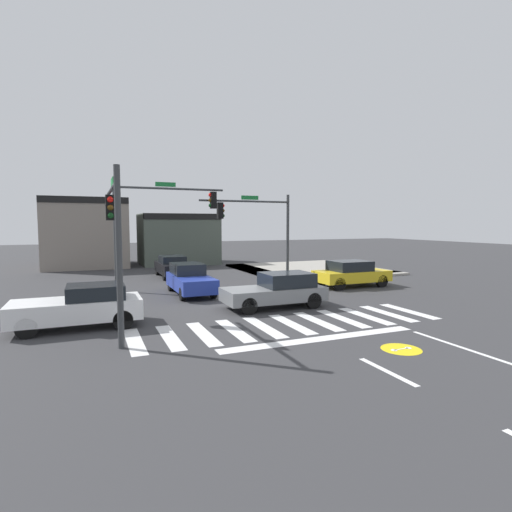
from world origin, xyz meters
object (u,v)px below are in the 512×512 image
(traffic_signal_southwest, at_px, (114,223))
(car_white, at_px, (81,306))
(traffic_signal_northwest, at_px, (160,213))
(car_black, at_px, (172,266))
(car_gray, at_px, (277,290))
(traffic_signal_northeast, at_px, (257,221))
(car_yellow, at_px, (351,273))
(car_blue, at_px, (190,279))

(traffic_signal_southwest, height_order, car_white, traffic_signal_southwest)
(traffic_signal_northwest, relative_size, car_white, 1.42)
(car_white, relative_size, car_black, 0.99)
(car_gray, bearing_deg, traffic_signal_southwest, 12.50)
(car_white, bearing_deg, car_black, -114.69)
(traffic_signal_northeast, height_order, car_yellow, traffic_signal_northeast)
(traffic_signal_northeast, bearing_deg, car_yellow, 139.05)
(traffic_signal_northwest, bearing_deg, car_white, -118.31)
(car_yellow, distance_m, car_blue, 9.12)
(traffic_signal_northeast, bearing_deg, traffic_signal_southwest, 44.75)
(car_blue, bearing_deg, car_black, 176.41)
(traffic_signal_southwest, height_order, car_gray, traffic_signal_southwest)
(traffic_signal_northwest, xyz_separation_m, car_gray, (3.80, -6.89, -3.40))
(traffic_signal_northeast, xyz_separation_m, car_gray, (-2.08, -7.16, -3.00))
(traffic_signal_northeast, height_order, car_white, traffic_signal_northeast)
(car_gray, bearing_deg, car_white, 2.97)
(traffic_signal_southwest, relative_size, car_blue, 1.22)
(traffic_signal_northeast, xyz_separation_m, car_white, (-9.81, -7.56, -3.00))
(traffic_signal_northwest, distance_m, car_gray, 8.58)
(traffic_signal_southwest, bearing_deg, car_white, 45.84)
(car_white, height_order, car_blue, car_blue)
(traffic_signal_northeast, distance_m, car_yellow, 6.38)
(traffic_signal_northeast, distance_m, car_blue, 6.17)
(car_gray, height_order, car_yellow, car_yellow)
(car_white, bearing_deg, traffic_signal_northwest, -118.31)
(car_gray, relative_size, car_yellow, 1.03)
(traffic_signal_northwest, distance_m, car_black, 5.91)
(car_gray, xyz_separation_m, car_white, (-7.73, -0.40, -0.00))
(traffic_signal_southwest, relative_size, car_white, 1.24)
(traffic_signal_southwest, distance_m, car_blue, 7.83)
(car_yellow, bearing_deg, traffic_signal_northwest, 161.34)
(traffic_signal_northeast, relative_size, car_black, 1.36)
(traffic_signal_southwest, xyz_separation_m, car_white, (-1.10, 1.07, -2.87))
(traffic_signal_southwest, xyz_separation_m, car_gray, (6.63, 1.47, -2.87))
(car_blue, bearing_deg, car_gray, 30.09)
(car_black, bearing_deg, traffic_signal_southwest, -18.61)
(traffic_signal_northwest, xyz_separation_m, car_yellow, (10.14, -3.42, -3.39))
(traffic_signal_southwest, distance_m, car_gray, 7.37)
(traffic_signal_northeast, distance_m, car_black, 6.82)
(traffic_signal_northeast, height_order, car_blue, traffic_signal_northeast)
(traffic_signal_southwest, distance_m, car_black, 13.95)
(traffic_signal_southwest, xyz_separation_m, car_black, (4.35, 12.93, -2.89))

